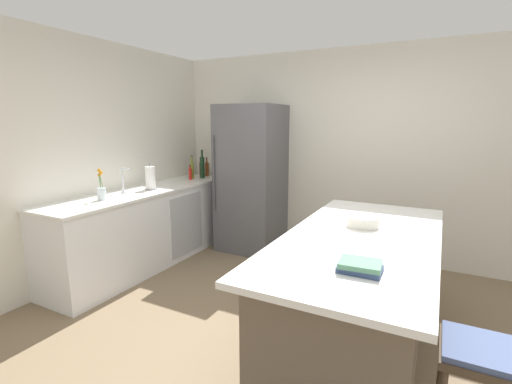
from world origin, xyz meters
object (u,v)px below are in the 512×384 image
Objects in this scene: cookbook_stack at (360,267)px; mixing_bowl at (363,221)px; hot_sauce_bottle at (190,174)px; paper_towel_roll at (150,178)px; vinegar_bottle at (207,169)px; bar_stool at (479,370)px; olive_oil_bottle at (192,169)px; flower_vase at (101,191)px; sink_faucet at (123,179)px; kitchen_island at (358,294)px; syrup_bottle at (202,169)px; wine_bottle at (202,167)px; refrigerator at (251,179)px.

cookbook_stack is 0.89m from mixing_bowl.
hot_sauce_bottle is 2.85m from mixing_bowl.
paper_towel_roll is 0.82m from hot_sauce_bottle.
vinegar_bottle reaches higher than cookbook_stack.
hot_sauce_bottle reaches higher than bar_stool.
flower_vase is at bearing -88.03° from olive_oil_bottle.
sink_faucet reaches higher than cookbook_stack.
kitchen_island is 3.12m from olive_oil_bottle.
syrup_bottle is (-2.63, 1.72, 0.57)m from kitchen_island.
kitchen_island is 3.23m from vinegar_bottle.
kitchen_island is at bearing -34.83° from vinegar_bottle.
olive_oil_bottle is at bearing 146.64° from bar_stool.
wine_bottle is at bearing 88.36° from flower_vase.
kitchen_island is 3.20m from syrup_bottle.
olive_oil_bottle is (0.02, 1.22, -0.03)m from sink_faucet.
cookbook_stack is at bearing -40.26° from wine_bottle.
flower_vase reaches higher than kitchen_island.
bar_stool is at bearing -51.32° from mixing_bowl.
syrup_bottle is (-0.05, 1.10, -0.02)m from paper_towel_roll.
bar_stool is 1.26m from mixing_bowl.
flower_vase is 1.49m from hot_sauce_bottle.
kitchen_island is 1.15× the size of refrigerator.
kitchen_island is 9.51× the size of cookbook_stack.
wine_bottle is at bearing 45.62° from olive_oil_bottle.
syrup_bottle is 0.13m from wine_bottle.
wine_bottle is (0.08, -0.09, 0.05)m from syrup_bottle.
paper_towel_roll is 0.97× the size of olive_oil_bottle.
vinegar_bottle is 1.12× the size of mixing_bowl.
kitchen_island is at bearing -32.48° from wine_bottle.
paper_towel_roll is 1.55× the size of hot_sauce_bottle.
sink_faucet is at bearing 161.35° from cookbook_stack.
syrup_bottle is 0.72× the size of wine_bottle.
sink_faucet is 1.04× the size of syrup_bottle.
syrup_bottle is at bearing 88.25° from sink_faucet.
syrup_bottle is 1.25× the size of cookbook_stack.
flower_vase is 1.62× the size of hot_sauce_bottle.
mixing_bowl is at bearing 100.24° from cookbook_stack.
refrigerator is at bearing 14.18° from hot_sauce_bottle.
hot_sauce_bottle is at bearing 90.79° from flower_vase.
kitchen_island is 7.08× the size of paper_towel_roll.
wine_bottle is 1.64× the size of mixing_bowl.
cookbook_stack is (2.70, -1.26, -0.11)m from paper_towel_roll.
refrigerator is 8.30× the size of cookbook_stack.
flower_vase is at bearing -115.83° from refrigerator.
flower_vase is at bearing -173.43° from mixing_bowl.
bar_stool is at bearing -32.59° from hot_sauce_bottle.
refrigerator reaches higher than olive_oil_bottle.
olive_oil_bottle is 1.60× the size of hot_sauce_bottle.
olive_oil_bottle is at bearing 150.20° from kitchen_island.
refrigerator is at bearing 137.12° from kitchen_island.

